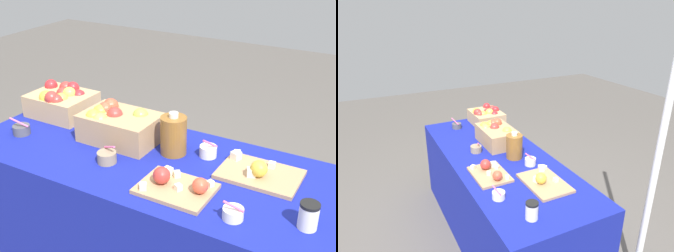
# 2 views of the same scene
# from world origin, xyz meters

# --- Properties ---
(table) EXTENTS (1.90, 0.76, 0.74)m
(table) POSITION_xyz_m (0.00, 0.00, 0.37)
(table) COLOR navy
(table) RESTS_ON ground_plane
(apple_crate_left) EXTENTS (0.35, 0.28, 0.18)m
(apple_crate_left) POSITION_xyz_m (-0.73, 0.20, 0.82)
(apple_crate_left) COLOR tan
(apple_crate_left) RESTS_ON table
(apple_crate_middle) EXTENTS (0.39, 0.26, 0.20)m
(apple_crate_middle) POSITION_xyz_m (-0.26, 0.09, 0.83)
(apple_crate_middle) COLOR tan
(apple_crate_middle) RESTS_ON table
(cutting_board_front) EXTENTS (0.31, 0.23, 0.09)m
(cutting_board_front) POSITION_xyz_m (0.23, -0.18, 0.77)
(cutting_board_front) COLOR tan
(cutting_board_front) RESTS_ON table
(cutting_board_back) EXTENTS (0.36, 0.25, 0.09)m
(cutting_board_back) POSITION_xyz_m (0.49, 0.10, 0.76)
(cutting_board_back) COLOR tan
(cutting_board_back) RESTS_ON table
(sample_bowl_near) EXTENTS (0.09, 0.08, 0.09)m
(sample_bowl_near) POSITION_xyz_m (0.51, -0.24, 0.76)
(sample_bowl_near) COLOR silver
(sample_bowl_near) RESTS_ON table
(sample_bowl_mid) EXTENTS (0.09, 0.09, 0.10)m
(sample_bowl_mid) POSITION_xyz_m (-0.17, -0.13, 0.77)
(sample_bowl_mid) COLOR gray
(sample_bowl_mid) RESTS_ON table
(sample_bowl_far) EXTENTS (0.10, 0.09, 0.10)m
(sample_bowl_far) POSITION_xyz_m (-0.74, -0.11, 0.77)
(sample_bowl_far) COLOR #4C4C51
(sample_bowl_far) RESTS_ON table
(sample_bowl_extra) EXTENTS (0.08, 0.09, 0.10)m
(sample_bowl_extra) POSITION_xyz_m (0.22, 0.16, 0.77)
(sample_bowl_extra) COLOR silver
(sample_bowl_extra) RESTS_ON table
(cider_jug) EXTENTS (0.13, 0.13, 0.21)m
(cider_jug) POSITION_xyz_m (0.06, 0.10, 0.84)
(cider_jug) COLOR brown
(cider_jug) RESTS_ON table
(coffee_cup) EXTENTS (0.07, 0.07, 0.11)m
(coffee_cup) POSITION_xyz_m (0.77, -0.16, 0.79)
(coffee_cup) COLOR silver
(coffee_cup) RESTS_ON table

